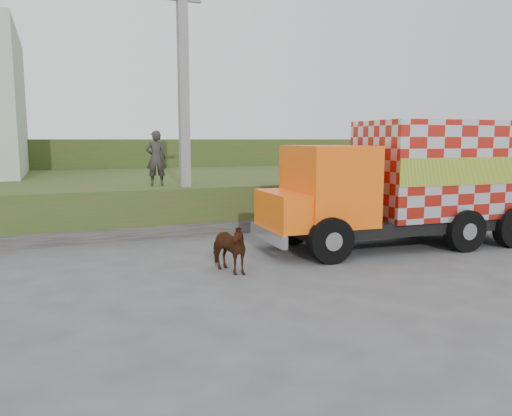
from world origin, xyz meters
name	(u,v)px	position (x,y,z in m)	size (l,w,h in m)	color
ground	(273,263)	(0.00, 0.00, 0.00)	(120.00, 120.00, 0.00)	#474749
embankment	(178,192)	(0.00, 10.00, 0.75)	(40.00, 12.00, 1.50)	#29541C
embankment_far	(135,163)	(0.00, 22.00, 1.50)	(40.00, 12.00, 3.00)	#29541C
retaining_strip	(158,231)	(-2.00, 4.20, 0.20)	(16.00, 0.50, 0.40)	#595651
utility_pole	(184,104)	(-1.00, 4.60, 4.08)	(1.20, 0.30, 8.00)	gray
cargo_truck	(413,182)	(4.53, 0.47, 1.81)	(7.98, 3.10, 3.51)	black
cow	(227,248)	(-1.32, -0.42, 0.57)	(0.62, 1.35, 1.14)	#301C0C
pedestrian	(156,158)	(-1.77, 5.34, 2.39)	(0.65, 0.43, 1.78)	#2C2927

